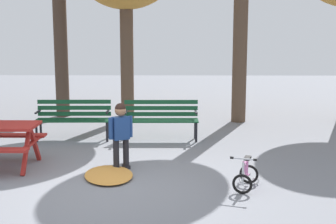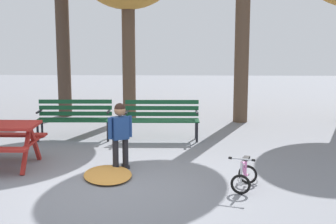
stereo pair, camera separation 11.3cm
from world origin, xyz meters
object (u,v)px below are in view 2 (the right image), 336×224
park_bench_left (162,116)px  kids_bicycle (244,176)px  park_bench_far_left (75,116)px  child_standing (120,130)px

park_bench_left → kids_bicycle: park_bench_left is taller
park_bench_far_left → park_bench_left: 1.90m
park_bench_left → child_standing: size_ratio=1.40×
park_bench_far_left → kids_bicycle: 4.64m
park_bench_left → park_bench_far_left: bearing=179.7°
park_bench_far_left → kids_bicycle: park_bench_far_left is taller
kids_bicycle → child_standing: bearing=153.3°
park_bench_far_left → park_bench_left: (1.90, -0.01, 0.00)m
park_bench_left → child_standing: (-0.62, -2.27, 0.17)m
park_bench_far_left → child_standing: 2.62m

